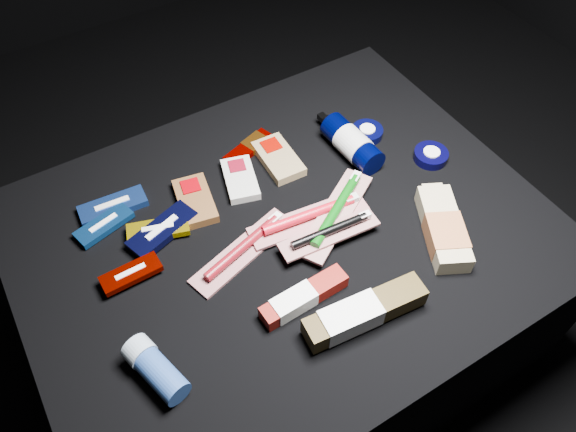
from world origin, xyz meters
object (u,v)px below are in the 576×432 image
bodywash_bottle (444,229)px  deodorant_stick (155,369)px  toothpaste_carton_red (300,299)px  lotion_bottle (352,144)px

bodywash_bottle → deodorant_stick: bearing=-155.3°
deodorant_stick → toothpaste_carton_red: 0.26m
bodywash_bottle → toothpaste_carton_red: bodywash_bottle is taller
lotion_bottle → deodorant_stick: (-0.55, -0.24, -0.01)m
lotion_bottle → deodorant_stick: 0.60m
toothpaste_carton_red → deodorant_stick: bearing=176.1°
bodywash_bottle → toothpaste_carton_red: size_ratio=1.18×
deodorant_stick → lotion_bottle: bearing=9.4°
bodywash_bottle → toothpaste_carton_red: (-0.31, 0.01, -0.00)m
lotion_bottle → toothpaste_carton_red: (-0.28, -0.25, -0.01)m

